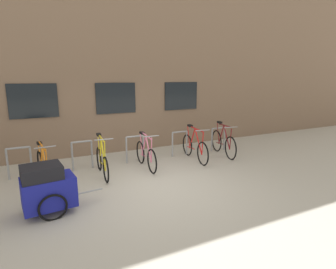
{
  "coord_description": "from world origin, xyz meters",
  "views": [
    {
      "loc": [
        -2.37,
        -5.46,
        2.47
      ],
      "look_at": [
        1.1,
        1.6,
        0.8
      ],
      "focal_mm": 29.01,
      "sensor_mm": 36.0,
      "label": 1
    }
  ],
  "objects_px": {
    "bicycle_red": "(195,147)",
    "bicycle_maroon": "(223,143)",
    "bicycle_yellow": "(102,161)",
    "bike_trailer": "(47,188)",
    "bicycle_pink": "(146,155)",
    "bicycle_orange": "(44,168)"
  },
  "relations": [
    {
      "from": "bicycle_yellow",
      "to": "bicycle_maroon",
      "type": "distance_m",
      "value": 3.94
    },
    {
      "from": "bicycle_red",
      "to": "bicycle_maroon",
      "type": "height_order",
      "value": "bicycle_maroon"
    },
    {
      "from": "bicycle_red",
      "to": "bicycle_yellow",
      "type": "distance_m",
      "value": 2.83
    },
    {
      "from": "bicycle_yellow",
      "to": "bicycle_maroon",
      "type": "relative_size",
      "value": 0.93
    },
    {
      "from": "bicycle_pink",
      "to": "bicycle_yellow",
      "type": "xyz_separation_m",
      "value": [
        -1.23,
        -0.08,
        0.0
      ]
    },
    {
      "from": "bike_trailer",
      "to": "bicycle_yellow",
      "type": "bearing_deg",
      "value": 48.87
    },
    {
      "from": "bicycle_pink",
      "to": "bicycle_maroon",
      "type": "xyz_separation_m",
      "value": [
        2.71,
        0.09,
        0.03
      ]
    },
    {
      "from": "bicycle_red",
      "to": "bicycle_maroon",
      "type": "bearing_deg",
      "value": 2.45
    },
    {
      "from": "bicycle_pink",
      "to": "bicycle_yellow",
      "type": "bearing_deg",
      "value": -176.2
    },
    {
      "from": "bicycle_maroon",
      "to": "bicycle_orange",
      "type": "distance_m",
      "value": 5.29
    },
    {
      "from": "bicycle_pink",
      "to": "bicycle_maroon",
      "type": "height_order",
      "value": "bicycle_maroon"
    },
    {
      "from": "bicycle_yellow",
      "to": "bike_trailer",
      "type": "relative_size",
      "value": 1.08
    },
    {
      "from": "bicycle_red",
      "to": "bike_trailer",
      "type": "relative_size",
      "value": 1.2
    },
    {
      "from": "bicycle_maroon",
      "to": "bicycle_orange",
      "type": "height_order",
      "value": "bicycle_maroon"
    },
    {
      "from": "bicycle_orange",
      "to": "bike_trailer",
      "type": "height_order",
      "value": "bicycle_orange"
    },
    {
      "from": "bicycle_yellow",
      "to": "bicycle_maroon",
      "type": "height_order",
      "value": "same"
    },
    {
      "from": "bicycle_maroon",
      "to": "bicycle_orange",
      "type": "relative_size",
      "value": 1.03
    },
    {
      "from": "bike_trailer",
      "to": "bicycle_pink",
      "type": "bearing_deg",
      "value": 32.18
    },
    {
      "from": "bicycle_red",
      "to": "bicycle_yellow",
      "type": "xyz_separation_m",
      "value": [
        -2.83,
        -0.12,
        -0.01
      ]
    },
    {
      "from": "bicycle_maroon",
      "to": "bicycle_pink",
      "type": "bearing_deg",
      "value": -178.13
    },
    {
      "from": "bicycle_pink",
      "to": "bicycle_red",
      "type": "bearing_deg",
      "value": 1.47
    },
    {
      "from": "bicycle_pink",
      "to": "bicycle_maroon",
      "type": "distance_m",
      "value": 2.71
    }
  ]
}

